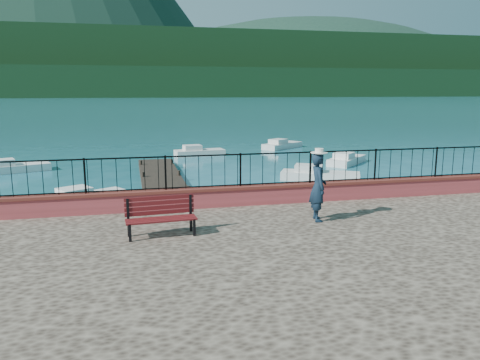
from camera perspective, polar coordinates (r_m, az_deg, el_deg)
name	(u,v)px	position (r m, az deg, el deg)	size (l,w,h in m)	color
ground	(290,292)	(11.16, 6.10, -13.45)	(2000.00, 2000.00, 0.00)	#19596B
parapet	(250,195)	(14.06, 1.24, -1.83)	(28.00, 0.46, 0.58)	#B84248
railing	(250,170)	(13.91, 1.26, 1.24)	(27.00, 0.05, 0.95)	black
dock	(164,187)	(22.07, -9.24, -0.82)	(2.00, 16.00, 0.30)	#2D231C
far_forest	(133,83)	(309.62, -12.88, 11.50)	(900.00, 60.00, 18.00)	black
foothills	(132,66)	(370.00, -13.07, 13.37)	(900.00, 120.00, 44.00)	black
companion_hill	(308,93)	(611.85, 8.30, 10.41)	(448.00, 384.00, 180.00)	#142D23
park_bench	(161,224)	(11.22, -9.58, -5.35)	(1.68, 0.65, 0.91)	black
person	(318,187)	(12.38, 9.49, -0.86)	(0.66, 0.43, 1.80)	#102132
hat	(319,151)	(12.23, 9.63, 3.54)	(0.44, 0.44, 0.12)	white
boat_0	(87,195)	(19.94, -18.19, -1.76)	(3.34, 1.30, 0.80)	silver
boat_1	(320,172)	(24.51, 9.76, 0.93)	(3.99, 1.30, 0.80)	silver
boat_2	(347,158)	(30.22, 12.90, 2.69)	(3.60, 1.30, 0.80)	silver
boat_3	(13,165)	(29.43, -25.99, 1.63)	(3.91, 1.30, 0.80)	silver
boat_4	(200,150)	(33.25, -4.95, 3.65)	(3.46, 1.30, 0.80)	silver
boat_5	(282,143)	(37.56, 5.19, 4.49)	(3.78, 1.30, 0.80)	silver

